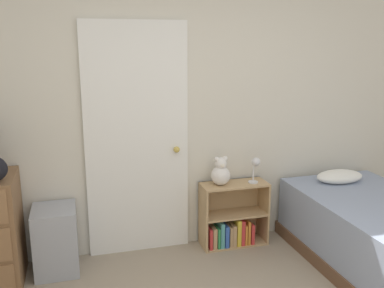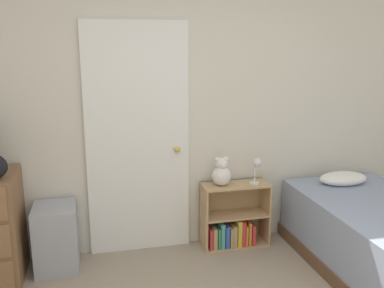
% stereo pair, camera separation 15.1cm
% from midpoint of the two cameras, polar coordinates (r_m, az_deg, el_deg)
% --- Properties ---
extents(wall_back, '(10.00, 0.06, 2.55)m').
position_cam_midpoint_polar(wall_back, '(3.88, -1.43, 4.25)').
color(wall_back, beige).
rests_on(wall_back, ground_plane).
extents(door_closed, '(0.92, 0.09, 2.08)m').
position_cam_midpoint_polar(door_closed, '(3.82, -6.09, 0.43)').
color(door_closed, white).
rests_on(door_closed, ground_plane).
extents(storage_bin, '(0.35, 0.40, 0.56)m').
position_cam_midpoint_polar(storage_bin, '(3.86, -16.56, -11.84)').
color(storage_bin, '#999EA8').
rests_on(storage_bin, ground_plane).
extents(bookshelf, '(0.63, 0.26, 0.61)m').
position_cam_midpoint_polar(bookshelf, '(4.15, 6.46, -10.38)').
color(bookshelf, tan).
rests_on(bookshelf, ground_plane).
extents(teddy_bear, '(0.18, 0.18, 0.27)m').
position_cam_midpoint_polar(teddy_bear, '(3.94, 5.06, -3.89)').
color(teddy_bear, silver).
rests_on(teddy_bear, bookshelf).
extents(desk_lamp, '(0.10, 0.10, 0.25)m').
position_cam_midpoint_polar(desk_lamp, '(4.01, 9.70, -2.93)').
color(desk_lamp, silver).
rests_on(desk_lamp, bookshelf).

